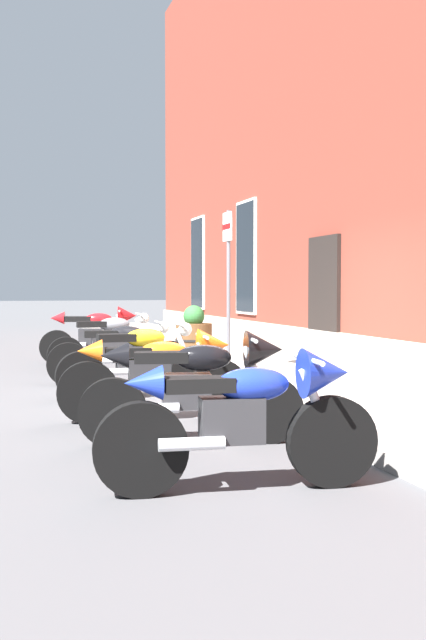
# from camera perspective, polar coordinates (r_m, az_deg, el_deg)

# --- Properties ---
(ground_plane) EXTENTS (140.00, 140.00, 0.00)m
(ground_plane) POSITION_cam_1_polar(r_m,az_deg,el_deg) (9.51, 0.81, -6.02)
(ground_plane) COLOR #424244
(sidewalk) EXTENTS (33.50, 2.46, 0.14)m
(sidewalk) POSITION_cam_1_polar(r_m,az_deg,el_deg) (9.95, 7.60, -5.25)
(sidewalk) COLOR gray
(sidewalk) RESTS_ON ground_plane
(motorcycle_red_sport) EXTENTS (0.70, 1.98, 1.08)m
(motorcycle_red_sport) POSITION_cam_1_polar(r_m,az_deg,el_deg) (13.46, -9.28, -1.01)
(motorcycle_red_sport) COLOR black
(motorcycle_red_sport) RESTS_ON ground_plane
(motorcycle_grey_naked) EXTENTS (0.62, 2.02, 1.00)m
(motorcycle_grey_naked) POSITION_cam_1_polar(r_m,az_deg,el_deg) (11.99, -8.31, -1.90)
(motorcycle_grey_naked) COLOR black
(motorcycle_grey_naked) RESTS_ON ground_plane
(motorcycle_black_naked) EXTENTS (0.62, 2.14, 0.93)m
(motorcycle_black_naked) POSITION_cam_1_polar(r_m,az_deg,el_deg) (10.57, -7.36, -2.60)
(motorcycle_black_naked) COLOR black
(motorcycle_black_naked) RESTS_ON ground_plane
(motorcycle_yellow_naked) EXTENTS (0.62, 2.11, 0.97)m
(motorcycle_yellow_naked) POSITION_cam_1_polar(r_m,az_deg,el_deg) (9.23, -5.94, -3.29)
(motorcycle_yellow_naked) COLOR black
(motorcycle_yellow_naked) RESTS_ON ground_plane
(motorcycle_orange_sport) EXTENTS (0.62, 2.06, 0.98)m
(motorcycle_orange_sport) POSITION_cam_1_polar(r_m,az_deg,el_deg) (7.64, -4.18, -4.06)
(motorcycle_orange_sport) COLOR black
(motorcycle_orange_sport) RESTS_ON ground_plane
(motorcycle_black_sport) EXTENTS (0.68, 2.04, 1.04)m
(motorcycle_black_sport) POSITION_cam_1_polar(r_m,az_deg,el_deg) (6.45, -0.98, -5.06)
(motorcycle_black_sport) COLOR black
(motorcycle_black_sport) RESTS_ON ground_plane
(motorcycle_blue_sport) EXTENTS (0.62, 2.02, 1.00)m
(motorcycle_blue_sport) POSITION_cam_1_polar(r_m,az_deg,el_deg) (5.00, 2.90, -7.53)
(motorcycle_blue_sport) COLOR black
(motorcycle_blue_sport) RESTS_ON ground_plane
(parking_sign) EXTENTS (0.36, 0.07, 2.48)m
(parking_sign) POSITION_cam_1_polar(r_m,az_deg,el_deg) (10.97, 1.22, 4.24)
(parking_sign) COLOR #4C4C51
(parking_sign) RESTS_ON sidewalk
(barrel_planter) EXTENTS (0.71, 0.71, 0.96)m
(barrel_planter) POSITION_cam_1_polar(r_m,az_deg,el_deg) (13.31, -1.54, -1.27)
(barrel_planter) COLOR brown
(barrel_planter) RESTS_ON sidewalk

